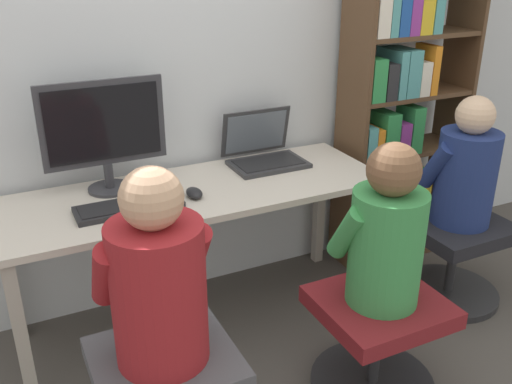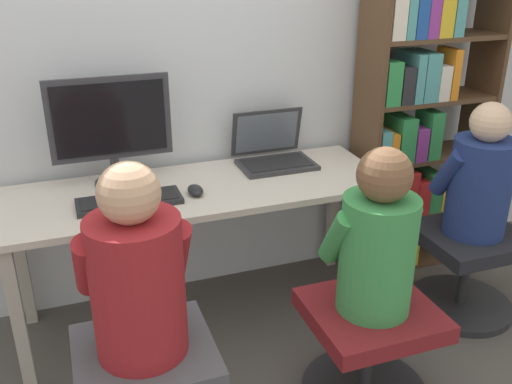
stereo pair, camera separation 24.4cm
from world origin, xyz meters
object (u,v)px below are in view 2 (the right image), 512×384
object	(u,v)px
person_at_monitor	(136,274)
person_at_laptop	(378,241)
person_near_shelf	(480,178)
desktop_monitor	(111,127)
keyboard	(129,201)
office_chair_right	(368,346)
bookshelf	(415,105)
laptop	(273,153)
office_chair_side	(466,265)

from	to	relation	value
person_at_monitor	person_at_laptop	bearing A→B (deg)	-3.36
person_at_laptop	person_near_shelf	size ratio (longest dim) A/B	1.01
desktop_monitor	keyboard	bearing A→B (deg)	-84.46
office_chair_right	bookshelf	xyz separation A→B (m)	(0.73, 0.88, 0.69)
bookshelf	person_near_shelf	xyz separation A→B (m)	(0.04, -0.50, -0.23)
desktop_monitor	office_chair_right	xyz separation A→B (m)	(0.82, -0.90, -0.72)
person_at_laptop	bookshelf	bearing A→B (deg)	50.36
person_at_monitor	bookshelf	world-z (taller)	bookshelf
desktop_monitor	office_chair_right	bearing A→B (deg)	-47.57
laptop	keyboard	xyz separation A→B (m)	(-0.74, -0.24, -0.04)
office_chair_right	office_chair_side	xyz separation A→B (m)	(0.77, 0.38, 0.00)
bookshelf	office_chair_right	bearing A→B (deg)	-129.51
desktop_monitor	laptop	world-z (taller)	desktop_monitor
office_chair_right	bookshelf	distance (m)	1.33
bookshelf	office_chair_side	distance (m)	0.85
person_at_monitor	person_at_laptop	size ratio (longest dim) A/B	1.06
keyboard	person_at_laptop	world-z (taller)	person_at_laptop
desktop_monitor	bookshelf	xyz separation A→B (m)	(1.55, -0.02, -0.04)
bookshelf	office_chair_side	bearing A→B (deg)	-84.99
keyboard	person_at_monitor	xyz separation A→B (m)	(-0.06, -0.61, 0.01)
office_chair_right	person_near_shelf	size ratio (longest dim) A/B	0.80
office_chair_right	person_near_shelf	bearing A→B (deg)	26.52
office_chair_right	person_at_laptop	size ratio (longest dim) A/B	0.80
office_chair_side	person_near_shelf	size ratio (longest dim) A/B	0.80
office_chair_right	person_at_laptop	bearing A→B (deg)	90.00
keyboard	person_near_shelf	bearing A→B (deg)	-10.02
office_chair_right	person_at_monitor	bearing A→B (deg)	176.35
desktop_monitor	keyboard	size ratio (longest dim) A/B	1.22
person_at_laptop	office_chair_right	bearing A→B (deg)	-90.00
office_chair_right	person_at_monitor	size ratio (longest dim) A/B	0.75
office_chair_right	desktop_monitor	bearing A→B (deg)	132.43
person_at_laptop	person_near_shelf	bearing A→B (deg)	26.27
person_near_shelf	office_chair_side	bearing A→B (deg)	-90.00
keyboard	bookshelf	world-z (taller)	bookshelf
desktop_monitor	person_at_monitor	size ratio (longest dim) A/B	0.78
person_at_monitor	bookshelf	xyz separation A→B (m)	(1.59, 0.83, 0.21)
office_chair_right	person_near_shelf	distance (m)	0.98
person_at_monitor	person_at_laptop	world-z (taller)	person_at_monitor
office_chair_right	office_chair_side	distance (m)	0.86
desktop_monitor	keyboard	distance (m)	0.35
desktop_monitor	office_chair_right	distance (m)	1.41
keyboard	office_chair_side	world-z (taller)	keyboard
person_at_laptop	office_chair_side	bearing A→B (deg)	25.99
person_at_laptop	keyboard	bearing A→B (deg)	140.48
keyboard	person_near_shelf	distance (m)	1.59
office_chair_right	person_near_shelf	xyz separation A→B (m)	(0.77, 0.38, 0.46)
bookshelf	laptop	bearing A→B (deg)	178.52
desktop_monitor	laptop	distance (m)	0.79
bookshelf	person_near_shelf	world-z (taller)	bookshelf
person_at_monitor	person_at_laptop	distance (m)	0.86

